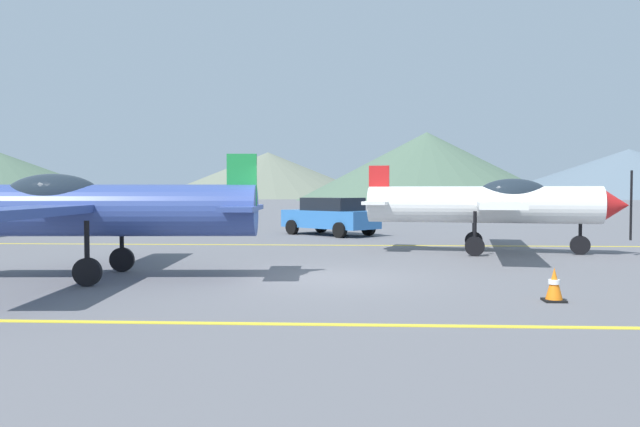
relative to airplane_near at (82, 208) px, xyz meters
The scene contains 10 objects.
ground_plane 5.34m from the airplane_near, ahead, with size 400.00×400.00×0.00m, color slate.
apron_line_near 6.93m from the airplane_near, 40.94° to the right, with size 80.00×0.16×0.01m, color yellow.
apron_line_far 10.07m from the airplane_near, 59.13° to the left, with size 80.00×0.16×0.01m, color yellow.
airplane_near is the anchor object (origin of this frame).
airplane_mid 11.88m from the airplane_near, 31.27° to the left, with size 7.94×9.08×2.72m.
car_sedan 14.44m from the airplane_near, 70.07° to the left, with size 4.41×4.20×1.62m.
traffic_cone_front 9.74m from the airplane_near, 14.05° to the right, with size 0.36×0.36×0.59m.
hill_centerleft 154.70m from the airplane_near, 96.33° to the left, with size 60.85×60.85×12.25m, color slate.
hill_centerright 115.71m from the airplane_near, 79.69° to the left, with size 53.00×53.00×13.73m, color #4C6651.
hill_right 172.02m from the airplane_near, 63.17° to the left, with size 74.90×74.90×12.78m, color slate.
Camera 1 is at (0.79, -13.53, 1.92)m, focal length 35.01 mm.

